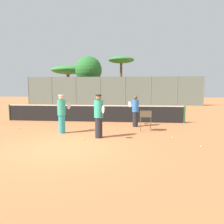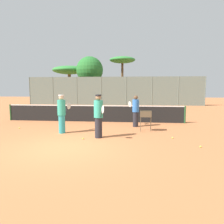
{
  "view_description": "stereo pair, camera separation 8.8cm",
  "coord_description": "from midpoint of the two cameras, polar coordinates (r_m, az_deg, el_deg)",
  "views": [
    {
      "loc": [
        2.55,
        -7.57,
        2.24
      ],
      "look_at": [
        1.5,
        3.13,
        1.0
      ],
      "focal_mm": 35.0,
      "sensor_mm": 36.0,
      "label": 1
    },
    {
      "loc": [
        2.64,
        -7.56,
        2.24
      ],
      "look_at": [
        1.5,
        3.13,
        1.0
      ],
      "focal_mm": 35.0,
      "sensor_mm": 36.0,
      "label": 2
    }
  ],
  "objects": [
    {
      "name": "ground_plane",
      "position": [
        8.31,
        -12.96,
        -9.24
      ],
      "size": [
        80.0,
        80.0,
        0.0
      ],
      "primitive_type": "plane",
      "color": "#C67242"
    },
    {
      "name": "tree_1",
      "position": [
        30.74,
        -6.23,
        10.81
      ],
      "size": [
        3.68,
        3.68,
        6.4
      ],
      "color": "brown",
      "rests_on": "ground_plane"
    },
    {
      "name": "back_fence",
      "position": [
        26.91,
        0.08,
        5.52
      ],
      "size": [
        21.75,
        0.08,
        3.48
      ],
      "color": "slate",
      "rests_on": "ground_plane"
    },
    {
      "name": "player_yellow_shirt",
      "position": [
        9.57,
        -3.75,
        -0.94
      ],
      "size": [
        0.57,
        0.88,
        1.91
      ],
      "rotation": [
        0.0,
        0.0,
        5.2
      ],
      "color": "#26262D",
      "rests_on": "ground_plane"
    },
    {
      "name": "ball_cart",
      "position": [
        11.13,
        8.49,
        -0.93
      ],
      "size": [
        0.56,
        0.41,
        1.04
      ],
      "color": "brown",
      "rests_on": "ground_plane"
    },
    {
      "name": "player_red_cap",
      "position": [
        12.33,
        5.91,
        0.34
      ],
      "size": [
        0.66,
        0.78,
        1.77
      ],
      "rotation": [
        0.0,
        0.0,
        2.24
      ],
      "color": "#26262D",
      "rests_on": "ground_plane"
    },
    {
      "name": "tennis_ball_0",
      "position": [
        9.53,
        -7.74,
        -6.87
      ],
      "size": [
        0.07,
        0.07,
        0.07
      ],
      "primitive_type": "sphere",
      "color": "#D1E54C",
      "rests_on": "ground_plane"
    },
    {
      "name": "tennis_ball_1",
      "position": [
        8.86,
        21.95,
        -8.34
      ],
      "size": [
        0.07,
        0.07,
        0.07
      ],
      "primitive_type": "sphere",
      "color": "#D1E54C",
      "rests_on": "ground_plane"
    },
    {
      "name": "tree_0",
      "position": [
        32.64,
        2.33,
        13.18
      ],
      "size": [
        3.75,
        3.75,
        6.61
      ],
      "color": "brown",
      "rests_on": "ground_plane"
    },
    {
      "name": "tennis_ball_2",
      "position": [
        12.8,
        -23.3,
        -3.9
      ],
      "size": [
        0.07,
        0.07,
        0.07
      ],
      "primitive_type": "sphere",
      "color": "#D1E54C",
      "rests_on": "ground_plane"
    },
    {
      "name": "tree_2",
      "position": [
        33.35,
        -11.51,
        10.55
      ],
      "size": [
        4.89,
        4.89,
        5.31
      ],
      "color": "brown",
      "rests_on": "ground_plane"
    },
    {
      "name": "tennis_net",
      "position": [
        14.11,
        -5.02,
        -0.29
      ],
      "size": [
        11.52,
        0.1,
        1.07
      ],
      "color": "#26592D",
      "rests_on": "ground_plane"
    },
    {
      "name": "player_white_outfit",
      "position": [
        10.81,
        -13.24,
        -0.35
      ],
      "size": [
        0.5,
        0.9,
        1.87
      ],
      "rotation": [
        0.0,
        0.0,
        1.18
      ],
      "color": "teal",
      "rests_on": "ground_plane"
    },
    {
      "name": "tennis_ball_3",
      "position": [
        9.94,
        15.32,
        -6.49
      ],
      "size": [
        0.07,
        0.07,
        0.07
      ],
      "primitive_type": "sphere",
      "color": "#D1E54C",
      "rests_on": "ground_plane"
    }
  ]
}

